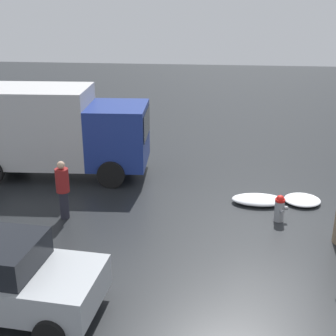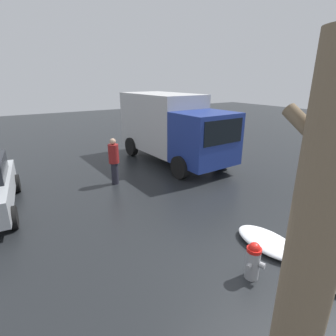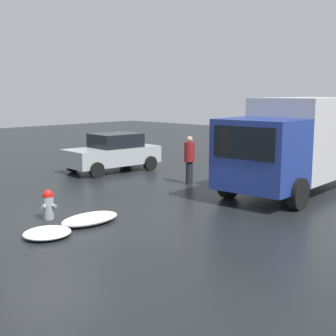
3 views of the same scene
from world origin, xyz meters
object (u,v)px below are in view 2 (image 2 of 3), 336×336
at_px(delivery_truck, 171,126).
at_px(tree_trunk, 314,243).
at_px(fire_hydrant, 253,260).
at_px(pedestrian, 114,160).

bearing_deg(delivery_truck, tree_trunk, 63.18).
distance_m(fire_hydrant, tree_trunk, 2.48).
height_order(fire_hydrant, pedestrian, pedestrian).
distance_m(fire_hydrant, delivery_truck, 8.04).
bearing_deg(tree_trunk, fire_hydrant, -35.40).
height_order(tree_trunk, delivery_truck, tree_trunk).
xyz_separation_m(fire_hydrant, pedestrian, (6.01, 0.44, 0.53)).
relative_size(tree_trunk, delivery_truck, 0.65).
bearing_deg(fire_hydrant, tree_trunk, -52.65).
bearing_deg(tree_trunk, delivery_truck, -24.11).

